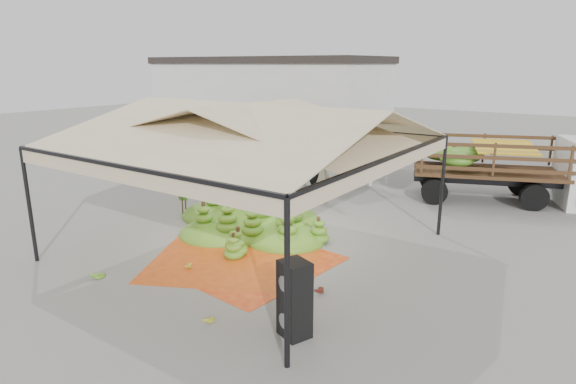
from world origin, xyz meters
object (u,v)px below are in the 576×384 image
Objects in this scene: banana_heap at (250,209)px; speaker_stack at (295,299)px; vendor at (322,177)px; truck_left at (307,146)px; truck_right at (522,163)px.

speaker_stack is (4.59, -4.31, 0.12)m from banana_heap.
truck_left is at bearing -37.81° from vendor.
vendor is 0.27× the size of truck_left.
banana_heap is at bearing 158.42° from speaker_stack.
speaker_stack is 13.46m from truck_left.
speaker_stack is 0.20× the size of truck_right.
banana_heap is 6.30m from speaker_stack.
speaker_stack is at bearing -40.12° from truck_left.
banana_heap is at bearing -52.81° from truck_left.
truck_right reaches higher than speaker_stack.
vendor reaches higher than speaker_stack.
vendor is 0.26× the size of truck_right.
vendor is (-4.28, 8.17, 0.20)m from speaker_stack.
banana_heap is 3.08× the size of vendor.
truck_right reaches higher than truck_left.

